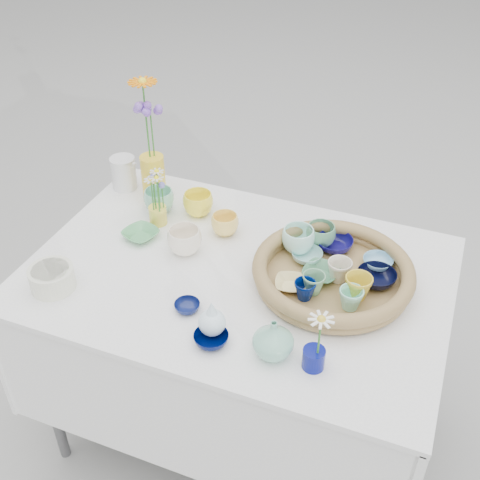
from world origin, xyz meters
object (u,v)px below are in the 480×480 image
at_px(display_table, 238,426).
at_px(wicker_tray, 333,274).
at_px(tall_vase_yellow, 153,176).
at_px(bud_vase_seafoam, 273,339).

relative_size(display_table, wicker_tray, 2.66).
distance_m(wicker_tray, tall_vase_yellow, 0.76).
relative_size(wicker_tray, tall_vase_yellow, 3.01).
height_order(display_table, tall_vase_yellow, tall_vase_yellow).
bearing_deg(tall_vase_yellow, bud_vase_seafoam, -41.31).
height_order(display_table, wicker_tray, wicker_tray).
bearing_deg(wicker_tray, tall_vase_yellow, 161.55).
bearing_deg(tall_vase_yellow, wicker_tray, -18.45).
relative_size(display_table, tall_vase_yellow, 8.00).
xyz_separation_m(wicker_tray, tall_vase_yellow, (-0.72, 0.24, 0.04)).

